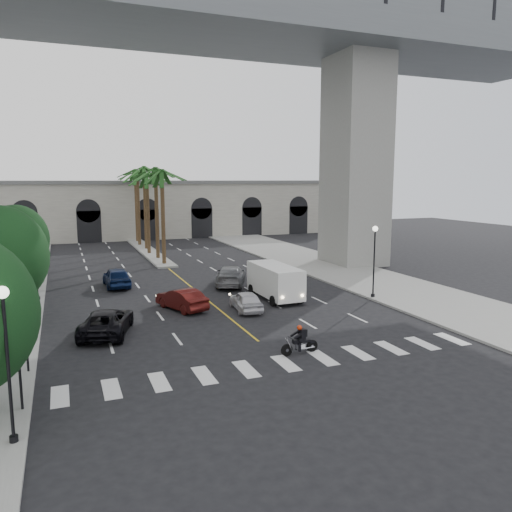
{
  "coord_description": "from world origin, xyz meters",
  "views": [
    {
      "loc": [
        -9.57,
        -22.04,
        8.63
      ],
      "look_at": [
        1.42,
        6.0,
        4.01
      ],
      "focal_mm": 35.0,
      "sensor_mm": 36.0,
      "label": 1
    }
  ],
  "objects_px": {
    "car_d": "(231,276)",
    "pedestrian_b": "(16,334)",
    "traffic_signal_near": "(18,348)",
    "cargo_van": "(275,280)",
    "car_a": "(246,301)",
    "lamp_post_left_far": "(35,257)",
    "car_c": "(107,322)",
    "traffic_signal_far": "(25,320)",
    "motorcycle_rider": "(301,341)",
    "car_b": "(182,299)",
    "car_e": "(117,277)",
    "lamp_post_left_near": "(7,352)",
    "lamp_post_right": "(374,255)"
  },
  "relations": [
    {
      "from": "lamp_post_left_far",
      "to": "car_b",
      "type": "distance_m",
      "value": 11.1
    },
    {
      "from": "car_d",
      "to": "lamp_post_left_far",
      "type": "bearing_deg",
      "value": 24.44
    },
    {
      "from": "cargo_van",
      "to": "car_d",
      "type": "bearing_deg",
      "value": 104.13
    },
    {
      "from": "lamp_post_left_far",
      "to": "car_b",
      "type": "height_order",
      "value": "lamp_post_left_far"
    },
    {
      "from": "lamp_post_right",
      "to": "car_a",
      "type": "relative_size",
      "value": 1.37
    },
    {
      "from": "lamp_post_left_near",
      "to": "lamp_post_right",
      "type": "bearing_deg",
      "value": 29.69
    },
    {
      "from": "cargo_van",
      "to": "pedestrian_b",
      "type": "distance_m",
      "value": 17.67
    },
    {
      "from": "lamp_post_left_near",
      "to": "car_e",
      "type": "distance_m",
      "value": 24.89
    },
    {
      "from": "traffic_signal_far",
      "to": "lamp_post_left_far",
      "type": "bearing_deg",
      "value": 90.4
    },
    {
      "from": "car_e",
      "to": "car_c",
      "type": "bearing_deg",
      "value": 79.83
    },
    {
      "from": "lamp_post_left_near",
      "to": "traffic_signal_near",
      "type": "bearing_deg",
      "value": 87.71
    },
    {
      "from": "motorcycle_rider",
      "to": "pedestrian_b",
      "type": "height_order",
      "value": "pedestrian_b"
    },
    {
      "from": "lamp_post_left_near",
      "to": "lamp_post_left_far",
      "type": "bearing_deg",
      "value": 90.0
    },
    {
      "from": "car_a",
      "to": "lamp_post_left_far",
      "type": "bearing_deg",
      "value": -25.46
    },
    {
      "from": "lamp_post_left_near",
      "to": "lamp_post_left_far",
      "type": "xyz_separation_m",
      "value": [
        0.0,
        21.0,
        0.0
      ]
    },
    {
      "from": "car_c",
      "to": "pedestrian_b",
      "type": "relative_size",
      "value": 3.41
    },
    {
      "from": "motorcycle_rider",
      "to": "car_b",
      "type": "bearing_deg",
      "value": 104.32
    },
    {
      "from": "car_a",
      "to": "traffic_signal_near",
      "type": "bearing_deg",
      "value": 45.03
    },
    {
      "from": "traffic_signal_far",
      "to": "motorcycle_rider",
      "type": "xyz_separation_m",
      "value": [
        12.56,
        -2.05,
        -1.83
      ]
    },
    {
      "from": "lamp_post_left_far",
      "to": "motorcycle_rider",
      "type": "height_order",
      "value": "lamp_post_left_far"
    },
    {
      "from": "car_d",
      "to": "car_a",
      "type": "bearing_deg",
      "value": 101.96
    },
    {
      "from": "motorcycle_rider",
      "to": "car_c",
      "type": "distance_m",
      "value": 11.11
    },
    {
      "from": "motorcycle_rider",
      "to": "cargo_van",
      "type": "xyz_separation_m",
      "value": [
        3.48,
        11.16,
        0.69
      ]
    },
    {
      "from": "car_c",
      "to": "pedestrian_b",
      "type": "height_order",
      "value": "pedestrian_b"
    },
    {
      "from": "traffic_signal_near",
      "to": "pedestrian_b",
      "type": "relative_size",
      "value": 2.39
    },
    {
      "from": "car_a",
      "to": "cargo_van",
      "type": "relative_size",
      "value": 0.67
    },
    {
      "from": "traffic_signal_far",
      "to": "car_b",
      "type": "relative_size",
      "value": 0.84
    },
    {
      "from": "lamp_post_left_far",
      "to": "car_e",
      "type": "height_order",
      "value": "lamp_post_left_far"
    },
    {
      "from": "pedestrian_b",
      "to": "car_d",
      "type": "bearing_deg",
      "value": 64.37
    },
    {
      "from": "car_c",
      "to": "traffic_signal_far",
      "type": "bearing_deg",
      "value": 67.81
    },
    {
      "from": "car_d",
      "to": "pedestrian_b",
      "type": "xyz_separation_m",
      "value": [
        -15.25,
        -11.25,
        0.11
      ]
    },
    {
      "from": "car_b",
      "to": "motorcycle_rider",
      "type": "bearing_deg",
      "value": 88.45
    },
    {
      "from": "car_e",
      "to": "car_b",
      "type": "bearing_deg",
      "value": 108.2
    },
    {
      "from": "lamp_post_left_far",
      "to": "car_e",
      "type": "xyz_separation_m",
      "value": [
        5.8,
        3.09,
        -2.42
      ]
    },
    {
      "from": "lamp_post_left_far",
      "to": "car_c",
      "type": "distance_m",
      "value": 10.74
    },
    {
      "from": "car_a",
      "to": "cargo_van",
      "type": "distance_m",
      "value": 3.94
    },
    {
      "from": "traffic_signal_far",
      "to": "car_d",
      "type": "xyz_separation_m",
      "value": [
        14.52,
        14.8,
        -1.71
      ]
    },
    {
      "from": "car_e",
      "to": "pedestrian_b",
      "type": "height_order",
      "value": "pedestrian_b"
    },
    {
      "from": "car_e",
      "to": "car_d",
      "type": "bearing_deg",
      "value": 160.66
    },
    {
      "from": "traffic_signal_near",
      "to": "car_d",
      "type": "xyz_separation_m",
      "value": [
        14.52,
        18.8,
        -1.71
      ]
    },
    {
      "from": "car_d",
      "to": "cargo_van",
      "type": "height_order",
      "value": "cargo_van"
    },
    {
      "from": "traffic_signal_near",
      "to": "car_d",
      "type": "height_order",
      "value": "traffic_signal_near"
    },
    {
      "from": "motorcycle_rider",
      "to": "car_b",
      "type": "distance_m",
      "value": 11.24
    },
    {
      "from": "motorcycle_rider",
      "to": "car_d",
      "type": "xyz_separation_m",
      "value": [
        1.96,
        16.85,
        0.13
      ]
    },
    {
      "from": "car_c",
      "to": "car_d",
      "type": "relative_size",
      "value": 0.94
    },
    {
      "from": "car_c",
      "to": "car_d",
      "type": "distance_m",
      "value": 14.64
    },
    {
      "from": "lamp_post_left_near",
      "to": "cargo_van",
      "type": "bearing_deg",
      "value": 44.05
    },
    {
      "from": "lamp_post_left_far",
      "to": "traffic_signal_far",
      "type": "height_order",
      "value": "lamp_post_left_far"
    },
    {
      "from": "car_e",
      "to": "cargo_van",
      "type": "xyz_separation_m",
      "value": [
        10.34,
        -8.48,
        0.57
      ]
    },
    {
      "from": "traffic_signal_near",
      "to": "cargo_van",
      "type": "xyz_separation_m",
      "value": [
        16.03,
        13.11,
        -1.14
      ]
    }
  ]
}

